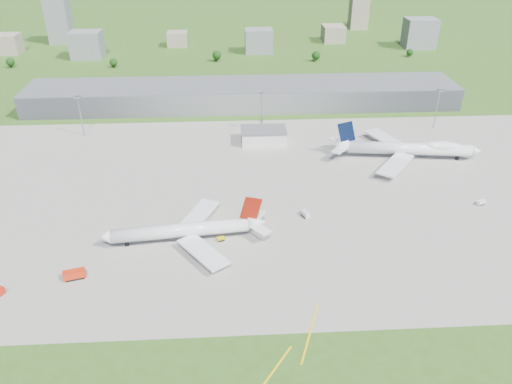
{
  "coord_description": "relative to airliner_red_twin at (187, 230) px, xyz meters",
  "views": [
    {
      "loc": [
        -9.93,
        -174.72,
        124.63
      ],
      "look_at": [
        1.29,
        24.77,
        9.0
      ],
      "focal_mm": 35.0,
      "sensor_mm": 36.0,
      "label": 1
    }
  ],
  "objects": [
    {
      "name": "van_white_near",
      "position": [
        52.75,
        15.72,
        -3.83
      ],
      "size": [
        4.2,
        5.59,
        2.6
      ],
      "rotation": [
        0.0,
        0.0,
        2.01
      ],
      "color": "silver",
      "rests_on": "ground"
    },
    {
      "name": "tree_far_e",
      "position": [
        189.32,
        284.31,
        -0.61
      ],
      "size": [
        6.3,
        6.3,
        7.7
      ],
      "color": "#382314",
      "rests_on": "ground"
    },
    {
      "name": "airliner_blue_quad",
      "position": [
        119.14,
        72.88,
        0.82
      ],
      "size": [
        82.07,
        63.89,
        21.45
      ],
      "rotation": [
        0.0,
        0.0,
        -0.13
      ],
      "color": "white",
      "rests_on": "ground"
    },
    {
      "name": "tree_e",
      "position": [
        99.32,
        274.31,
        0.37
      ],
      "size": [
        7.65,
        7.65,
        9.35
      ],
      "color": "#382314",
      "rests_on": "ground"
    },
    {
      "name": "bldg_w",
      "position": [
        -110.68,
        299.31,
        6.86
      ],
      "size": [
        28.0,
        22.0,
        24.0
      ],
      "primitive_type": "cube",
      "color": "slate",
      "rests_on": "ground"
    },
    {
      "name": "bldg_cw",
      "position": [
        -30.68,
        339.31,
        1.86
      ],
      "size": [
        20.0,
        18.0,
        14.0
      ],
      "primitive_type": "cube",
      "color": "gray",
      "rests_on": "ground"
    },
    {
      "name": "bldg_ce",
      "position": [
        129.32,
        349.31,
        2.86
      ],
      "size": [
        22.0,
        24.0,
        16.0
      ],
      "primitive_type": "cube",
      "color": "gray",
      "rests_on": "ground"
    },
    {
      "name": "fire_truck",
      "position": [
        -41.61,
        -22.73,
        -3.34
      ],
      "size": [
        8.66,
        5.07,
        3.61
      ],
      "rotation": [
        0.0,
        0.0,
        0.26
      ],
      "color": "red",
      "rests_on": "ground"
    },
    {
      "name": "ops_building",
      "position": [
        39.32,
        99.31,
        -1.14
      ],
      "size": [
        26.0,
        16.0,
        8.0
      ],
      "primitive_type": "cube",
      "color": "silver",
      "rests_on": "ground"
    },
    {
      "name": "mast_center",
      "position": [
        39.32,
        114.31,
        12.57
      ],
      "size": [
        3.5,
        2.0,
        25.9
      ],
      "color": "gray",
      "rests_on": "ground"
    },
    {
      "name": "bldg_e",
      "position": [
        209.32,
        319.31,
        8.86
      ],
      "size": [
        30.0,
        22.0,
        28.0
      ],
      "primitive_type": "cube",
      "color": "slate",
      "rests_on": "ground"
    },
    {
      "name": "terminal",
      "position": [
        29.32,
        164.31,
        2.36
      ],
      "size": [
        300.0,
        42.0,
        15.0
      ],
      "primitive_type": "cube",
      "color": "slate",
      "rests_on": "ground"
    },
    {
      "name": "bldg_tall_e",
      "position": [
        169.32,
        409.31,
        12.86
      ],
      "size": [
        20.0,
        18.0,
        36.0
      ],
      "primitive_type": "cube",
      "color": "gray",
      "rests_on": "ground"
    },
    {
      "name": "bldg_tall_w",
      "position": [
        -150.68,
        359.31,
        16.86
      ],
      "size": [
        22.0,
        20.0,
        44.0
      ],
      "primitive_type": "cube",
      "color": "slate",
      "rests_on": "ground"
    },
    {
      "name": "tug_yellow",
      "position": [
        14.18,
        -0.96,
        -4.27
      ],
      "size": [
        3.6,
        2.63,
        1.64
      ],
      "rotation": [
        0.0,
        0.0,
        0.26
      ],
      "color": "#BAB00A",
      "rests_on": "ground"
    },
    {
      "name": "bldg_far_w",
      "position": [
        -190.68,
        319.31,
        3.86
      ],
      "size": [
        24.0,
        20.0,
        18.0
      ],
      "primitive_type": "cube",
      "color": "gray",
      "rests_on": "ground"
    },
    {
      "name": "tree_w",
      "position": [
        -80.68,
        264.31,
        -0.28
      ],
      "size": [
        6.75,
        6.75,
        8.25
      ],
      "color": "#382314",
      "rests_on": "ground"
    },
    {
      "name": "bldg_c",
      "position": [
        49.32,
        309.31,
        5.86
      ],
      "size": [
        26.0,
        20.0,
        22.0
      ],
      "primitive_type": "cube",
      "color": "slate",
      "rests_on": "ground"
    },
    {
      "name": "mast_east",
      "position": [
        149.32,
        114.31,
        12.57
      ],
      "size": [
        3.5,
        2.0,
        25.9
      ],
      "color": "gray",
      "rests_on": "ground"
    },
    {
      "name": "van_white_far",
      "position": [
        138.1,
        21.46,
        -3.97
      ],
      "size": [
        4.84,
        3.62,
        2.3
      ],
      "rotation": [
        0.0,
        0.0,
        0.41
      ],
      "color": "white",
      "rests_on": "ground"
    },
    {
      "name": "ground",
      "position": [
        29.32,
        149.31,
        -5.14
      ],
      "size": [
        1400.0,
        1400.0,
        0.0
      ],
      "primitive_type": "plane",
      "color": "#35561A",
      "rests_on": "ground"
    },
    {
      "name": "airliner_red_twin",
      "position": [
        0.0,
        0.0,
        0.0
      ],
      "size": [
        70.33,
        54.54,
        19.29
      ],
      "rotation": [
        0.0,
        0.0,
        3.24
      ],
      "color": "white",
      "rests_on": "ground"
    },
    {
      "name": "mast_west",
      "position": [
        -70.68,
        114.31,
        12.57
      ],
      "size": [
        3.5,
        2.0,
        25.9
      ],
      "color": "gray",
      "rests_on": "ground"
    },
    {
      "name": "apron",
      "position": [
        39.32,
        39.31,
        -5.1
      ],
      "size": [
        360.0,
        190.0,
        0.08
      ],
      "primitive_type": "cube",
      "color": "gray",
      "rests_on": "ground"
    },
    {
      "name": "tree_c",
      "position": [
        9.32,
        279.31,
        0.7
      ],
      "size": [
        8.1,
        8.1,
        9.9
      ],
      "color": "#382314",
      "rests_on": "ground"
    },
    {
      "name": "tree_far_w",
      "position": [
        -170.68,
        269.31,
        0.05
      ],
      "size": [
        7.2,
        7.2,
        8.8
      ],
      "color": "#382314",
      "rests_on": "ground"
    }
  ]
}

